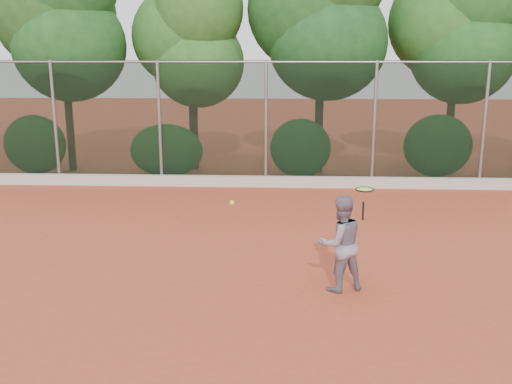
{
  "coord_description": "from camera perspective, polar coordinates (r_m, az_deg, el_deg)",
  "views": [
    {
      "loc": [
        0.46,
        -8.91,
        3.65
      ],
      "look_at": [
        0.0,
        1.0,
        1.25
      ],
      "focal_mm": 40.0,
      "sensor_mm": 36.0,
      "label": 1
    }
  ],
  "objects": [
    {
      "name": "tennis_player",
      "position": [
        9.05,
        8.43,
        -5.11
      ],
      "size": [
        0.9,
        0.81,
        1.54
      ],
      "primitive_type": "imported",
      "rotation": [
        0.0,
        0.0,
        3.51
      ],
      "color": "gray",
      "rests_on": "ground"
    },
    {
      "name": "tennis_ball_in_flight",
      "position": [
        8.56,
        -2.42,
        -1.08
      ],
      "size": [
        0.07,
        0.07,
        0.07
      ],
      "color": "#E4FA38",
      "rests_on": "ground"
    },
    {
      "name": "chainlink_fence",
      "position": [
        16.02,
        1.01,
        7.18
      ],
      "size": [
        24.09,
        0.09,
        3.5
      ],
      "color": "black",
      "rests_on": "ground"
    },
    {
      "name": "concrete_curb",
      "position": [
        16.12,
        0.96,
        1.06
      ],
      "size": [
        24.0,
        0.2,
        0.3
      ],
      "primitive_type": "cube",
      "color": "beige",
      "rests_on": "ground"
    },
    {
      "name": "ground",
      "position": [
        9.64,
        -0.28,
        -8.65
      ],
      "size": [
        80.0,
        80.0,
        0.0
      ],
      "primitive_type": "plane",
      "color": "#B7462B",
      "rests_on": "ground"
    },
    {
      "name": "foliage_backdrop",
      "position": [
        17.93,
        -0.58,
        16.0
      ],
      "size": [
        23.7,
        3.63,
        7.55
      ],
      "color": "#462B1B",
      "rests_on": "ground"
    },
    {
      "name": "tennis_racket",
      "position": [
        8.67,
        10.8,
        0.0
      ],
      "size": [
        0.37,
        0.37,
        0.51
      ],
      "color": "black",
      "rests_on": "ground"
    }
  ]
}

